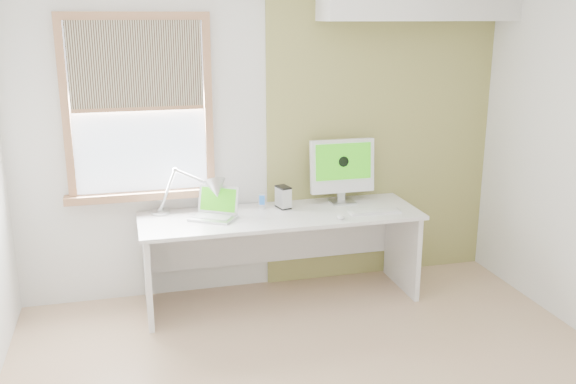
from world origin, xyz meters
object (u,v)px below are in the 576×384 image
object	(u,v)px
desk_lamp	(205,191)
external_drive	(283,197)
desk	(279,235)
imac	(342,167)
laptop	(215,210)

from	to	relation	value
desk_lamp	external_drive	xyz separation A→B (m)	(0.63, 0.04, -0.11)
desk	external_drive	bearing A→B (deg)	58.27
desk	imac	xyz separation A→B (m)	(0.57, 0.13, 0.49)
external_drive	imac	xyz separation A→B (m)	(0.51, 0.04, 0.21)
desk_lamp	imac	size ratio (longest dim) A/B	1.14
laptop	imac	distance (m)	1.12
desk	desk_lamp	world-z (taller)	desk_lamp
desk	imac	world-z (taller)	imac
desk_lamp	imac	world-z (taller)	imac
desk_lamp	laptop	world-z (taller)	desk_lamp
laptop	external_drive	distance (m)	0.58
laptop	external_drive	xyz separation A→B (m)	(0.57, 0.11, 0.03)
laptop	imac	world-z (taller)	imac
desk	laptop	distance (m)	0.57
desk	desk_lamp	xyz separation A→B (m)	(-0.57, 0.05, 0.39)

